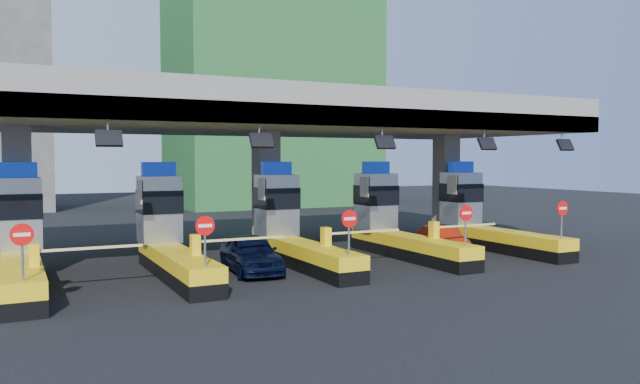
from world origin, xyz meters
name	(u,v)px	position (x,y,z in m)	size (l,w,h in m)	color
ground	(294,264)	(0.00, 0.00, 0.00)	(120.00, 120.00, 0.00)	black
toll_canopy	(267,117)	(0.00, 2.87, 6.13)	(28.00, 12.09, 7.00)	slate
toll_lane_far_left	(20,244)	(-10.00, 0.28, 1.40)	(4.43, 8.00, 4.16)	black
toll_lane_left	(168,236)	(-5.00, 0.28, 1.40)	(4.43, 8.00, 4.16)	black
toll_lane_center	(291,229)	(0.00, 0.28, 1.40)	(4.43, 8.00, 4.16)	black
toll_lane_right	(394,224)	(5.00, 0.28, 1.40)	(4.43, 8.00, 4.16)	black
toll_lane_far_right	(481,219)	(10.00, 0.28, 1.40)	(4.43, 8.00, 4.16)	black
bg_building_scaffold	(271,56)	(12.00, 32.00, 14.00)	(18.00, 12.00, 28.00)	#1E5926
van	(251,253)	(-2.21, -0.99, 0.73)	(1.71, 4.26, 1.45)	black
red_car	(443,239)	(7.39, -0.16, 0.60)	(1.27, 3.65, 1.20)	#B2220D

